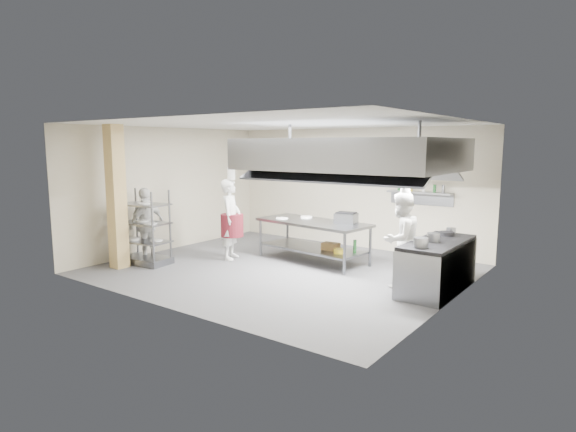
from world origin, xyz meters
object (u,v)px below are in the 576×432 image
Objects in this scene: chef_plating at (147,224)px; cooking_range at (437,267)px; pass_rack at (144,227)px; griddle at (346,218)px; stockpot at (433,237)px; chef_head at (231,219)px; chef_line at (401,240)px; island at (313,241)px.

cooking_range is at bearing 98.14° from chef_plating.
chef_plating is at bearing 126.20° from pass_rack.
pass_rack is 3.67× the size of griddle.
chef_head is at bearing -176.57° from stockpot.
chef_plating is at bearing -61.14° from chef_line.
griddle is 2.33m from stockpot.
chef_plating is at bearing 103.50° from chef_head.
pass_rack is 6.03m from stockpot.
chef_plating is at bearing -165.30° from cooking_range.
pass_rack is 0.99× the size of chef_plating.
cooking_range is 1.22× the size of chef_plating.
chef_plating is (-3.10, -2.09, 0.37)m from island.
chef_head reaches higher than pass_rack.
pass_rack is at bearing 38.11° from chef_plating.
chef_head reaches higher than stockpot.
pass_rack is at bearing -153.46° from griddle.
pass_rack is (-2.84, -2.36, 0.36)m from island.
pass_rack is 7.34× the size of stockpot.
chef_head is at bearing -174.94° from cooking_range.
chef_plating is 6.21m from stockpot.
chef_line is 3.95× the size of griddle.
island is at bearing 31.25° from pass_rack.
chef_head is (-1.63, -0.91, 0.46)m from island.
island is at bearing -86.23° from chef_head.
chef_line is at bearing -111.87° from chef_head.
island is 5.84× the size of griddle.
pass_rack is 0.93× the size of chef_line.
griddle is (2.37, 1.07, 0.11)m from chef_head.
chef_head is 1.11× the size of chef_plating.
pass_rack is at bearing -162.30° from cooking_range.
cooking_range is at bearing 9.23° from pass_rack.
chef_line is (5.19, 1.69, 0.06)m from pass_rack.
chef_head reaches higher than griddle.
chef_line is 1.81m from griddle.
chef_plating is (-6.08, -1.59, 0.40)m from cooking_range.
chef_line is at bearing -165.51° from cooking_range.
chef_head is 4.57m from stockpot.
chef_head is at bearing -72.34° from chef_line.
chef_plating reaches higher than cooking_range.
chef_plating reaches higher than stockpot.
island is 2.48m from chef_line.
chef_plating is (-0.26, 0.26, 0.01)m from pass_rack.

